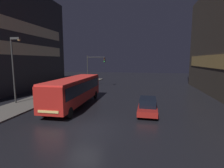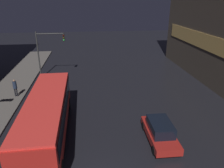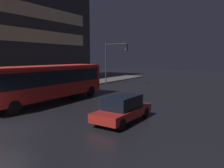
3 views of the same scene
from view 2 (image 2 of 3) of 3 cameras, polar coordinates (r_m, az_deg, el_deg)
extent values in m
cube|color=#E0B25B|center=(27.97, 23.30, 10.10)|extent=(0.24, 20.68, 1.80)
cube|color=#AD1E19|center=(16.63, -16.55, -7.76)|extent=(2.76, 11.18, 2.40)
cube|color=black|center=(16.42, -16.71, -6.38)|extent=(2.80, 10.29, 1.10)
cube|color=red|center=(16.06, -17.03, -3.76)|extent=(2.70, 10.96, 0.16)
cylinder|color=black|center=(20.73, -11.31, -5.05)|extent=(0.26, 1.00, 1.00)
cylinder|color=black|center=(21.05, -17.84, -5.28)|extent=(0.26, 1.00, 1.00)
cube|color=maroon|center=(16.43, 12.34, -12.62)|extent=(1.83, 4.39, 0.50)
cube|color=black|center=(16.09, 12.52, -10.79)|extent=(1.53, 2.42, 0.74)
cylinder|color=black|center=(15.70, 16.80, -15.96)|extent=(0.21, 0.64, 0.64)
cylinder|color=black|center=(15.22, 11.00, -16.71)|extent=(0.21, 0.64, 0.64)
cylinder|color=black|center=(17.96, 13.33, -10.37)|extent=(0.21, 0.64, 0.64)
cylinder|color=black|center=(17.54, 8.31, -10.81)|extent=(0.21, 0.64, 0.64)
cylinder|color=black|center=(24.58, -23.99, -1.99)|extent=(0.14, 0.14, 0.88)
cylinder|color=black|center=(24.52, -23.59, -1.98)|extent=(0.14, 0.14, 0.88)
cylinder|color=#1E283D|center=(24.26, -24.07, -0.23)|extent=(0.48, 0.48, 0.73)
sphere|color=#8C664C|center=(24.11, -24.25, 0.82)|extent=(0.22, 0.22, 0.22)
cylinder|color=#2D2D2D|center=(28.73, -18.64, 7.02)|extent=(0.16, 0.16, 5.92)
cylinder|color=#2D2D2D|center=(27.93, -15.98, 12.52)|extent=(3.24, 0.12, 0.12)
cube|color=black|center=(27.80, -12.51, 11.75)|extent=(0.30, 0.24, 0.90)
sphere|color=#390706|center=(27.61, -12.59, 12.27)|extent=(0.18, 0.18, 0.18)
sphere|color=#3B2B07|center=(27.66, -12.54, 11.70)|extent=(0.18, 0.18, 0.18)
sphere|color=green|center=(27.71, -12.49, 11.13)|extent=(0.18, 0.18, 0.18)
camera|label=1|loc=(7.54, 103.37, -45.87)|focal=28.00mm
camera|label=3|loc=(12.72, 65.58, -20.20)|focal=35.00mm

